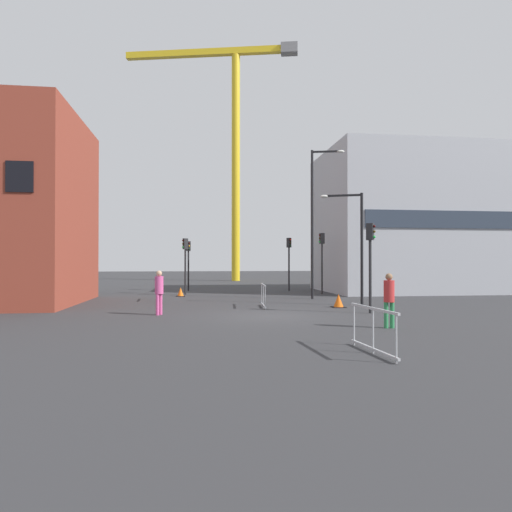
{
  "coord_description": "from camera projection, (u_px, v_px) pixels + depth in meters",
  "views": [
    {
      "loc": [
        -2.85,
        -17.88,
        2.17
      ],
      "look_at": [
        0.0,
        3.65,
        2.4
      ],
      "focal_mm": 32.18,
      "sensor_mm": 36.0,
      "label": 1
    }
  ],
  "objects": [
    {
      "name": "ground",
      "position": [
        268.0,
        316.0,
        18.08
      ],
      "size": [
        160.0,
        160.0,
        0.0
      ],
      "primitive_type": "plane",
      "color": "#333335"
    },
    {
      "name": "brick_building",
      "position": [
        8.0,
        210.0,
        23.07
      ],
      "size": [
        7.02,
        8.79,
        9.48
      ],
      "color": "brown",
      "rests_on": "ground"
    },
    {
      "name": "office_block",
      "position": [
        418.0,
        222.0,
        33.1
      ],
      "size": [
        13.65,
        9.07,
        9.95
      ],
      "color": "#A8AAB2",
      "rests_on": "ground"
    },
    {
      "name": "construction_crane",
      "position": [
        232.0,
        126.0,
        50.45
      ],
      "size": [
        18.91,
        5.31,
        25.83
      ],
      "color": "yellow",
      "rests_on": "ground"
    },
    {
      "name": "streetlamp_tall",
      "position": [
        316.0,
        212.0,
        26.16
      ],
      "size": [
        1.85,
        0.59,
        8.51
      ],
      "color": "black",
      "rests_on": "ground"
    },
    {
      "name": "streetlamp_short",
      "position": [
        355.0,
        236.0,
        22.44
      ],
      "size": [
        1.97,
        0.81,
        5.5
      ],
      "color": "black",
      "rests_on": "ground"
    },
    {
      "name": "traffic_light_verge",
      "position": [
        370.0,
        252.0,
        19.04
      ],
      "size": [
        0.38,
        0.36,
        3.74
      ],
      "color": "#232326",
      "rests_on": "ground"
    },
    {
      "name": "traffic_light_near",
      "position": [
        289.0,
        255.0,
        33.33
      ],
      "size": [
        0.34,
        0.39,
        3.85
      ],
      "color": "#232326",
      "rests_on": "ground"
    },
    {
      "name": "traffic_light_crosswalk",
      "position": [
        322.0,
        253.0,
        29.97
      ],
      "size": [
        0.39,
        0.31,
        4.0
      ],
      "color": "#2D2D30",
      "rests_on": "ground"
    },
    {
      "name": "traffic_light_far",
      "position": [
        185.0,
        257.0,
        29.69
      ],
      "size": [
        0.39,
        0.34,
        3.63
      ],
      "color": "#232326",
      "rests_on": "ground"
    },
    {
      "name": "traffic_light_median",
      "position": [
        188.0,
        257.0,
        33.29
      ],
      "size": [
        0.33,
        0.39,
        3.61
      ],
      "color": "black",
      "rests_on": "ground"
    },
    {
      "name": "pedestrian_walking",
      "position": [
        389.0,
        296.0,
        14.8
      ],
      "size": [
        0.34,
        0.34,
        1.77
      ],
      "color": "#2D844C",
      "rests_on": "ground"
    },
    {
      "name": "pedestrian_waiting",
      "position": [
        159.0,
        289.0,
        18.41
      ],
      "size": [
        0.34,
        0.34,
        1.78
      ],
      "color": "#D14C8C",
      "rests_on": "ground"
    },
    {
      "name": "safety_barrier_rear",
      "position": [
        162.0,
        291.0,
        24.88
      ],
      "size": [
        0.19,
        2.0,
        1.08
      ],
      "color": "#9EA0A5",
      "rests_on": "ground"
    },
    {
      "name": "safety_barrier_mid_span",
      "position": [
        263.0,
        295.0,
        21.44
      ],
      "size": [
        0.22,
        2.3,
        1.08
      ],
      "color": "gray",
      "rests_on": "ground"
    },
    {
      "name": "safety_barrier_right_run",
      "position": [
        373.0,
        329.0,
        10.74
      ],
      "size": [
        0.24,
        2.39,
        1.08
      ],
      "color": "#B2B5BA",
      "rests_on": "ground"
    },
    {
      "name": "traffic_cone_by_barrier",
      "position": [
        339.0,
        301.0,
        21.39
      ],
      "size": [
        0.62,
        0.62,
        0.63
      ],
      "color": "black",
      "rests_on": "ground"
    },
    {
      "name": "traffic_cone_striped",
      "position": [
        181.0,
        292.0,
        28.07
      ],
      "size": [
        0.53,
        0.53,
        0.54
      ],
      "color": "black",
      "rests_on": "ground"
    }
  ]
}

